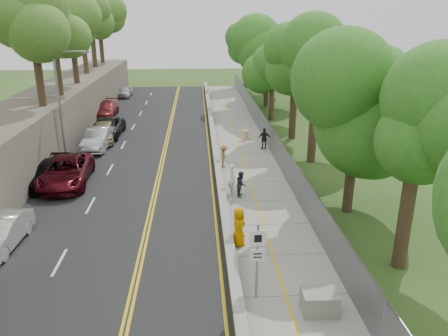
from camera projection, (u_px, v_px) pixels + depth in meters
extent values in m
plane|color=#33511E|center=(224.00, 258.00, 19.46)|extent=(140.00, 140.00, 0.00)
cube|color=black|center=(141.00, 156.00, 33.24)|extent=(11.20, 66.00, 0.04)
cube|color=gray|center=(245.00, 154.00, 33.71)|extent=(4.20, 66.00, 0.05)
cube|color=#A7C526|center=(215.00, 151.00, 33.48)|extent=(0.42, 66.00, 0.60)
cube|color=#595147|center=(29.00, 132.00, 32.11)|extent=(5.00, 66.00, 4.00)
cube|color=slate|center=(272.00, 141.00, 33.50)|extent=(0.04, 66.00, 2.00)
cylinder|color=gray|center=(60.00, 108.00, 30.66)|extent=(0.18, 0.18, 8.00)
cylinder|color=gray|center=(69.00, 51.00, 29.43)|extent=(2.30, 0.13, 0.13)
cube|color=gray|center=(86.00, 52.00, 29.51)|extent=(0.50, 0.22, 0.14)
cylinder|color=gray|center=(257.00, 262.00, 16.17)|extent=(0.09, 0.09, 3.10)
cube|color=white|center=(258.00, 238.00, 15.80)|extent=(0.62, 0.04, 0.62)
cube|color=white|center=(257.00, 255.00, 16.04)|extent=(0.56, 0.04, 0.50)
cylinder|color=orange|center=(245.00, 135.00, 37.23)|extent=(0.51, 0.51, 0.84)
cube|color=slate|center=(319.00, 302.00, 15.73)|extent=(1.29, 0.99, 0.84)
imported|color=white|center=(1.00, 234.00, 20.01)|extent=(1.68, 4.34, 1.41)
imported|color=#4C0B14|center=(66.00, 171.00, 27.53)|extent=(3.14, 6.16, 1.67)
imported|color=black|center=(47.00, 174.00, 27.53)|extent=(2.14, 4.89, 1.40)
imported|color=tan|center=(103.00, 132.00, 36.74)|extent=(2.30, 4.94, 1.64)
imported|color=silver|center=(98.00, 139.00, 34.80)|extent=(1.93, 4.94, 1.60)
imported|color=black|center=(106.00, 128.00, 38.19)|extent=(2.72, 5.65, 1.55)
imported|color=maroon|center=(105.00, 109.00, 45.39)|extent=(2.31, 5.46, 1.57)
imported|color=silver|center=(125.00, 92.00, 56.36)|extent=(1.68, 3.97, 1.34)
imported|color=#C97B00|center=(239.00, 227.00, 20.16)|extent=(0.80, 1.03, 1.87)
imported|color=silver|center=(232.00, 179.00, 25.93)|extent=(0.58, 0.76, 1.87)
imported|color=#232228|center=(241.00, 184.00, 25.68)|extent=(0.73, 0.86, 1.53)
imported|color=olive|center=(224.00, 156.00, 30.50)|extent=(0.82, 1.14, 1.59)
imported|color=black|center=(264.00, 139.00, 34.52)|extent=(1.03, 0.47, 1.72)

